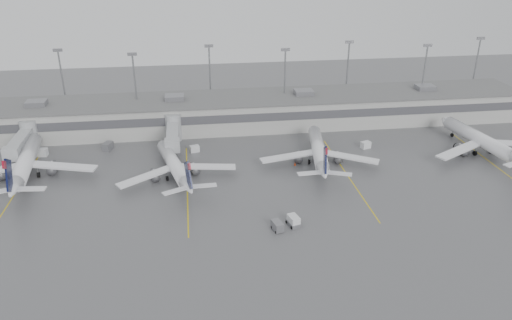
{
  "coord_description": "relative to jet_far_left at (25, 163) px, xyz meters",
  "views": [
    {
      "loc": [
        -15.72,
        -70.52,
        48.75
      ],
      "look_at": [
        -2.83,
        24.0,
        5.0
      ],
      "focal_mm": 35.0,
      "sensor_mm": 36.0,
      "label": 1
    }
  ],
  "objects": [
    {
      "name": "jet_bridge_right",
      "position": [
        31.42,
        13.13,
        0.47
      ],
      "size": [
        4.0,
        17.2,
        7.0
      ],
      "color": "#95979A",
      "rests_on": "ground"
    },
    {
      "name": "stand_markings",
      "position": [
        51.92,
        -8.59,
        -3.39
      ],
      "size": [
        105.25,
        40.0,
        0.01
      ],
      "color": "yellow",
      "rests_on": "ground"
    },
    {
      "name": "jet_mid_left",
      "position": [
        32.03,
        -4.69,
        -0.47
      ],
      "size": [
        25.26,
        28.67,
        9.44
      ],
      "rotation": [
        0.0,
        0.0,
        0.24
      ],
      "color": "white",
      "rests_on": "ground"
    },
    {
      "name": "light_masts",
      "position": [
        51.92,
        31.16,
        8.63
      ],
      "size": [
        142.4,
        8.0,
        20.6
      ],
      "color": "gray",
      "rests_on": "ground"
    },
    {
      "name": "terminal",
      "position": [
        51.91,
        25.39,
        0.77
      ],
      "size": [
        152.0,
        17.0,
        9.45
      ],
      "color": "#A9A8A3",
      "rests_on": "ground"
    },
    {
      "name": "jet_bridge_left",
      "position": [
        -3.58,
        13.13,
        0.47
      ],
      "size": [
        4.0,
        17.2,
        7.0
      ],
      "color": "#95979A",
      "rests_on": "ground"
    },
    {
      "name": "jet_far_left",
      "position": [
        0.0,
        0.0,
        0.0
      ],
      "size": [
        30.01,
        33.79,
        10.94
      ],
      "rotation": [
        0.0,
        0.0,
        0.11
      ],
      "color": "white",
      "rests_on": "ground"
    },
    {
      "name": "gse_uld_c",
      "position": [
        78.41,
        5.68,
        -2.59
      ],
      "size": [
        2.68,
        2.22,
        1.63
      ],
      "primitive_type": "cube",
      "rotation": [
        0.0,
        0.0,
        0.35
      ],
      "color": "silver",
      "rests_on": "ground"
    },
    {
      "name": "cone_b",
      "position": [
        29.63,
        6.27,
        -3.09
      ],
      "size": [
        0.39,
        0.39,
        0.62
      ],
      "primitive_type": "cone",
      "color": "#EC3904",
      "rests_on": "ground"
    },
    {
      "name": "gse_uld_b",
      "position": [
        36.42,
        9.04,
        -2.62
      ],
      "size": [
        2.48,
        1.94,
        1.55
      ],
      "primitive_type": "cube",
      "rotation": [
        0.0,
        0.0,
        0.24
      ],
      "color": "silver",
      "rests_on": "ground"
    },
    {
      "name": "jet_far_right",
      "position": [
        104.94,
        -1.35,
        -0.11
      ],
      "size": [
        28.9,
        32.62,
        10.59
      ],
      "rotation": [
        0.0,
        0.0,
        0.15
      ],
      "color": "white",
      "rests_on": "ground"
    },
    {
      "name": "baggage_cart",
      "position": [
        50.26,
        -28.23,
        -2.51
      ],
      "size": [
        2.14,
        2.95,
        1.7
      ],
      "rotation": [
        0.0,
        0.0,
        0.26
      ],
      "color": "slate",
      "rests_on": "ground"
    },
    {
      "name": "ground",
      "position": [
        51.92,
        -32.59,
        -3.4
      ],
      "size": [
        260.0,
        260.0,
        0.0
      ],
      "primitive_type": "plane",
      "color": "#515153",
      "rests_on": "ground"
    },
    {
      "name": "cone_d",
      "position": [
        110.15,
        -1.72,
        -3.03
      ],
      "size": [
        0.47,
        0.47,
        0.75
      ],
      "primitive_type": "cone",
      "color": "#EC3904",
      "rests_on": "ground"
    },
    {
      "name": "gse_loader",
      "position": [
        15.37,
        13.17,
        -2.49
      ],
      "size": [
        2.69,
        3.35,
        1.82
      ],
      "primitive_type": "cube",
      "rotation": [
        0.0,
        0.0,
        -0.34
      ],
      "color": "slate",
      "rests_on": "ground"
    },
    {
      "name": "jet_mid_right",
      "position": [
        64.6,
        -1.37,
        -0.34
      ],
      "size": [
        26.84,
        30.32,
        9.86
      ],
      "rotation": [
        0.0,
        0.0,
        -0.16
      ],
      "color": "white",
      "rests_on": "ground"
    },
    {
      "name": "cone_a",
      "position": [
        -5.6,
        2.12,
        -3.02
      ],
      "size": [
        0.48,
        0.48,
        0.76
      ],
      "primitive_type": "cone",
      "color": "#EC3904",
      "rests_on": "ground"
    },
    {
      "name": "gse_uld_a",
      "position": [
        0.23,
        11.53,
        -2.49
      ],
      "size": [
        2.73,
        1.98,
        1.82
      ],
      "primitive_type": "cube",
      "rotation": [
        0.0,
        0.0,
        -0.11
      ],
      "color": "silver",
      "rests_on": "ground"
    },
    {
      "name": "cone_c",
      "position": [
        59.03,
        -1.85,
        -3.04
      ],
      "size": [
        0.46,
        0.46,
        0.73
      ],
      "primitive_type": "cone",
      "color": "#EC3904",
      "rests_on": "ground"
    },
    {
      "name": "baggage_tug",
      "position": [
        53.46,
        -27.03,
        -2.65
      ],
      "size": [
        2.57,
        3.34,
        1.92
      ],
      "rotation": [
        0.0,
        0.0,
        0.26
      ],
      "color": "silver",
      "rests_on": "ground"
    }
  ]
}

